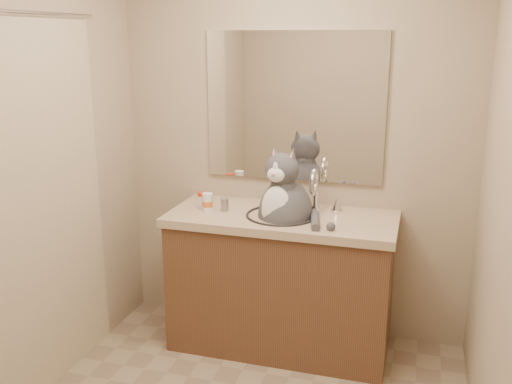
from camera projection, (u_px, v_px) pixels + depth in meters
room at (227, 201)px, 2.37m from camera, size 2.22×2.52×2.42m
vanity at (281, 278)px, 3.46m from camera, size 1.34×0.59×1.12m
mirror at (294, 107)px, 3.45m from camera, size 1.10×0.02×0.90m
shower_curtain at (32, 212)px, 2.79m from camera, size 0.02×1.30×1.93m
cat at (285, 209)px, 3.31m from camera, size 0.44×0.44×0.64m
pill_bottle_redcap at (202, 200)px, 3.48m from camera, size 0.06×0.06×0.10m
pill_bottle_orange at (207, 202)px, 3.42m from camera, size 0.07×0.07×0.11m
grey_canister at (225, 205)px, 3.42m from camera, size 0.05×0.05×0.07m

